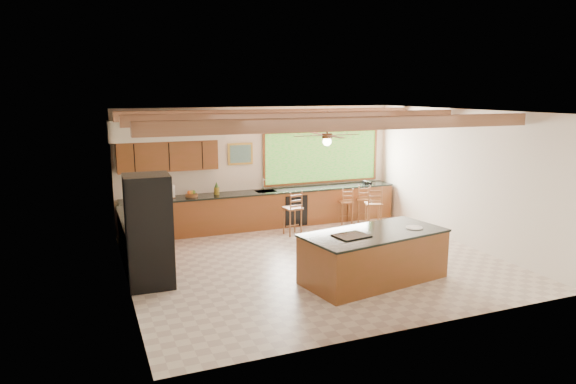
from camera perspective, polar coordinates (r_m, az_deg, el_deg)
name	(u,v)px	position (r m, az deg, el deg)	size (l,w,h in m)	color
ground	(314,261)	(10.47, 2.92, -7.69)	(7.20, 7.20, 0.00)	beige
room_shell	(294,149)	(10.51, 0.70, 4.77)	(7.27, 6.54, 3.02)	beige
counter_run	(239,215)	(12.34, -5.46, -2.57)	(7.12, 3.10, 1.23)	brown
island	(374,256)	(9.45, 9.49, -7.04)	(2.77, 1.64, 0.93)	brown
refrigerator	(149,231)	(9.24, -15.20, -4.22)	(0.80, 0.78, 1.99)	black
bar_stool_a	(293,209)	(12.13, 0.61, -1.91)	(0.43, 0.43, 1.08)	brown
bar_stool_b	(346,203)	(13.27, 6.51, -1.19)	(0.38, 0.38, 0.95)	brown
bar_stool_c	(365,200)	(13.52, 8.50, -0.89)	(0.47, 0.47, 1.00)	brown
bar_stool_d	(375,205)	(12.68, 9.63, -1.40)	(0.52, 0.52, 1.11)	brown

